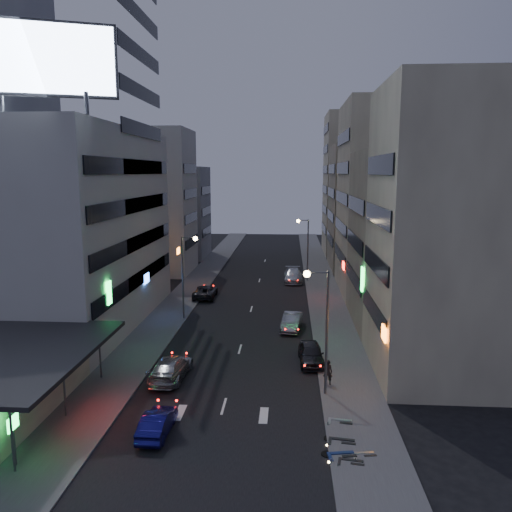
# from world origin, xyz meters

# --- Properties ---
(ground) EXTENTS (180.00, 180.00, 0.00)m
(ground) POSITION_xyz_m (0.00, 0.00, 0.00)
(ground) COLOR black
(ground) RESTS_ON ground
(sidewalk_left) EXTENTS (4.00, 120.00, 0.12)m
(sidewalk_left) POSITION_xyz_m (-8.00, 30.00, 0.06)
(sidewalk_left) COLOR #4C4C4F
(sidewalk_left) RESTS_ON ground
(sidewalk_right) EXTENTS (4.00, 120.00, 0.12)m
(sidewalk_right) POSITION_xyz_m (8.00, 30.00, 0.06)
(sidewalk_right) COLOR #4C4C4F
(sidewalk_right) RESTS_ON ground
(white_building) EXTENTS (14.00, 24.00, 18.00)m
(white_building) POSITION_xyz_m (-17.00, 20.00, 9.00)
(white_building) COLOR #B5B4B0
(white_building) RESTS_ON ground
(shophouse_near) EXTENTS (10.00, 11.00, 20.00)m
(shophouse_near) POSITION_xyz_m (15.00, 10.50, 10.00)
(shophouse_near) COLOR beige
(shophouse_near) RESTS_ON ground
(shophouse_mid) EXTENTS (11.00, 12.00, 16.00)m
(shophouse_mid) POSITION_xyz_m (15.50, 22.00, 8.00)
(shophouse_mid) COLOR tan
(shophouse_mid) RESTS_ON ground
(shophouse_far) EXTENTS (10.00, 14.00, 22.00)m
(shophouse_far) POSITION_xyz_m (15.00, 35.00, 11.00)
(shophouse_far) COLOR beige
(shophouse_far) RESTS_ON ground
(far_left_a) EXTENTS (11.00, 10.00, 20.00)m
(far_left_a) POSITION_xyz_m (-15.50, 45.00, 10.00)
(far_left_a) COLOR #B5B4B0
(far_left_a) RESTS_ON ground
(far_left_b) EXTENTS (12.00, 10.00, 15.00)m
(far_left_b) POSITION_xyz_m (-16.00, 58.00, 7.50)
(far_left_b) COLOR gray
(far_left_b) RESTS_ON ground
(far_right_a) EXTENTS (11.00, 12.00, 18.00)m
(far_right_a) POSITION_xyz_m (15.50, 50.00, 9.00)
(far_right_a) COLOR tan
(far_right_a) RESTS_ON ground
(far_right_b) EXTENTS (12.00, 12.00, 24.00)m
(far_right_b) POSITION_xyz_m (16.00, 64.00, 12.00)
(far_right_b) COLOR beige
(far_right_b) RESTS_ON ground
(billboard) EXTENTS (9.52, 3.75, 6.20)m
(billboard) POSITION_xyz_m (-12.99, 9.97, 21.66)
(billboard) COLOR #595B60
(billboard) RESTS_ON white_building
(street_lamp_right_near) EXTENTS (1.60, 0.44, 8.02)m
(street_lamp_right_near) POSITION_xyz_m (5.90, 6.00, 5.36)
(street_lamp_right_near) COLOR #595B60
(street_lamp_right_near) RESTS_ON sidewalk_right
(street_lamp_left) EXTENTS (1.60, 0.44, 8.02)m
(street_lamp_left) POSITION_xyz_m (-5.90, 22.00, 5.36)
(street_lamp_left) COLOR #595B60
(street_lamp_left) RESTS_ON sidewalk_left
(street_lamp_right_far) EXTENTS (1.60, 0.44, 8.02)m
(street_lamp_right_far) POSITION_xyz_m (5.90, 40.00, 5.36)
(street_lamp_right_far) COLOR #595B60
(street_lamp_right_far) RESTS_ON sidewalk_right
(parked_car_right_near) EXTENTS (1.98, 4.49, 1.50)m
(parked_car_right_near) POSITION_xyz_m (5.60, 11.38, 0.75)
(parked_car_right_near) COLOR #25252A
(parked_car_right_near) RESTS_ON ground
(parked_car_right_mid) EXTENTS (2.13, 4.64, 1.47)m
(parked_car_right_mid) POSITION_xyz_m (4.18, 19.40, 0.74)
(parked_car_right_mid) COLOR #9D9FA4
(parked_car_right_mid) RESTS_ON ground
(parked_car_left) EXTENTS (2.43, 5.16, 1.43)m
(parked_car_left) POSITION_xyz_m (-5.60, 30.42, 0.71)
(parked_car_left) COLOR #26252A
(parked_car_left) RESTS_ON ground
(parked_car_right_far) EXTENTS (2.41, 5.74, 1.66)m
(parked_car_right_far) POSITION_xyz_m (4.44, 39.57, 0.83)
(parked_car_right_far) COLOR #ACAFB4
(parked_car_right_far) RESTS_ON ground
(road_car_blue) EXTENTS (1.43, 3.95, 1.29)m
(road_car_blue) POSITION_xyz_m (-3.18, 0.54, 0.65)
(road_car_blue) COLOR navy
(road_car_blue) RESTS_ON ground
(road_car_silver) EXTENTS (2.45, 5.41, 1.54)m
(road_car_silver) POSITION_xyz_m (-4.20, 7.90, 0.77)
(road_car_silver) COLOR #9B9FA3
(road_car_silver) RESTS_ON ground
(person) EXTENTS (0.64, 0.43, 1.72)m
(person) POSITION_xyz_m (6.54, 7.38, 0.98)
(person) COLOR black
(person) RESTS_ON sidewalk_right
(scooter_black_a) EXTENTS (0.91, 1.91, 1.12)m
(scooter_black_a) POSITION_xyz_m (7.68, -1.50, 0.68)
(scooter_black_a) COLOR black
(scooter_black_a) RESTS_ON sidewalk_right
(scooter_silver_a) EXTENTS (0.89, 1.84, 1.08)m
(scooter_silver_a) POSITION_xyz_m (8.29, -0.62, 0.66)
(scooter_silver_a) COLOR #A0A4A8
(scooter_silver_a) RESTS_ON sidewalk_right
(scooter_blue) EXTENTS (1.04, 2.14, 1.26)m
(scooter_blue) POSITION_xyz_m (7.26, -0.67, 0.75)
(scooter_blue) COLOR navy
(scooter_blue) RESTS_ON sidewalk_right
(scooter_black_b) EXTENTS (0.97, 2.13, 1.25)m
(scooter_black_b) POSITION_xyz_m (7.50, 0.41, 0.75)
(scooter_black_b) COLOR black
(scooter_black_b) RESTS_ON sidewalk_right
(scooter_silver_b) EXTENTS (0.95, 2.06, 1.21)m
(scooter_silver_b) POSITION_xyz_m (7.60, 2.55, 0.73)
(scooter_silver_b) COLOR #ADAEB5
(scooter_silver_b) RESTS_ON sidewalk_right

